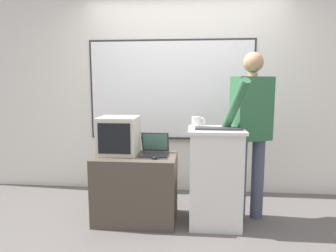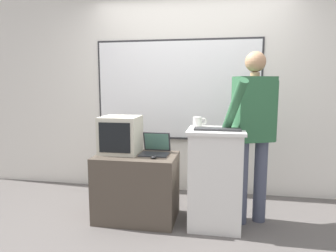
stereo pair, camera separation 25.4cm
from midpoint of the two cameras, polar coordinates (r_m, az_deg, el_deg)
name	(u,v)px [view 2 (the right image)]	position (r m, az deg, el deg)	size (l,w,h in m)	color
ground_plane	(175,241)	(2.92, 4.04, -21.09)	(30.00, 30.00, 0.00)	#5B5654
back_wall	(191,91)	(3.94, 6.26, 6.70)	(6.40, 0.17, 2.67)	silver
lectern_podium	(215,178)	(3.07, 11.36, -9.69)	(0.55, 0.50, 0.98)	silver
side_desk	(137,187)	(3.21, -3.67, -11.52)	(0.83, 0.54, 0.69)	#4C4238
person_presenter	(253,127)	(3.12, 18.15, -0.19)	(0.56, 0.66, 1.73)	#474C60
laptop	(156,147)	(3.17, -0.06, -4.02)	(0.29, 0.28, 0.22)	#28282D
wireless_keyboard	(217,129)	(2.90, 11.89, -0.61)	(0.44, 0.15, 0.02)	#2D2D30
computer_mouse_by_laptop	(154,157)	(2.96, -0.20, -5.89)	(0.06, 0.10, 0.03)	black
crt_monitor	(121,135)	(3.18, -6.77, -1.68)	(0.40, 0.38, 0.39)	beige
coffee_mug	(198,122)	(3.13, 8.03, 0.83)	(0.14, 0.09, 0.10)	silver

